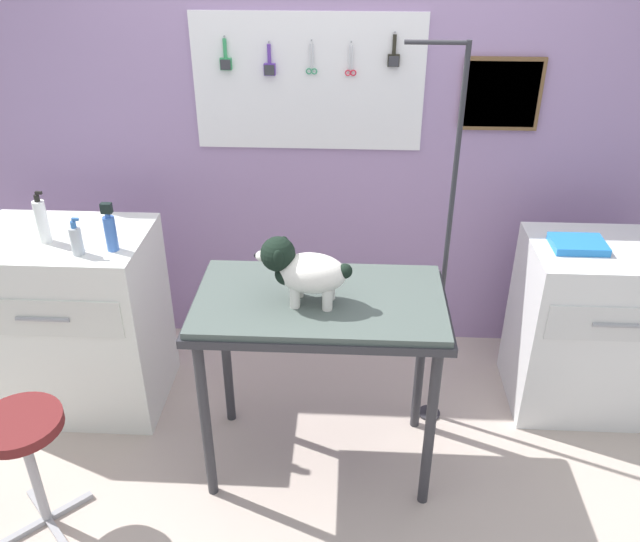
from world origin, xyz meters
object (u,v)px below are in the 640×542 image
(counter_left, at_px, (76,321))
(grooming_arm, at_px, (443,267))
(stool, at_px, (24,440))
(grooming_table, at_px, (320,317))
(cabinet_right, at_px, (588,327))
(dog, at_px, (302,269))
(spray_bottle_short, at_px, (42,221))

(counter_left, bearing_deg, grooming_arm, -1.77)
(grooming_arm, distance_m, stool, 1.86)
(counter_left, height_order, stool, counter_left)
(grooming_arm, bearing_deg, grooming_table, -149.24)
(cabinet_right, xyz_separation_m, stool, (-2.42, -0.92, 0.01))
(grooming_arm, bearing_deg, stool, -155.69)
(dog, distance_m, stool, 1.26)
(grooming_table, xyz_separation_m, grooming_arm, (0.53, 0.32, 0.07))
(grooming_arm, xyz_separation_m, dog, (-0.60, -0.35, 0.17))
(cabinet_right, bearing_deg, counter_left, -177.29)
(grooming_arm, relative_size, dog, 4.74)
(grooming_table, bearing_deg, spray_bottle_short, 165.82)
(counter_left, distance_m, cabinet_right, 2.52)
(grooming_table, height_order, stool, grooming_table)
(dog, bearing_deg, counter_left, 160.52)
(dog, relative_size, spray_bottle_short, 1.58)
(stool, distance_m, spray_bottle_short, 0.95)
(grooming_table, distance_m, dog, 0.25)
(counter_left, xyz_separation_m, cabinet_right, (2.52, 0.12, -0.03))
(cabinet_right, bearing_deg, grooming_table, -159.36)
(cabinet_right, relative_size, spray_bottle_short, 3.65)
(grooming_table, bearing_deg, stool, -158.99)
(grooming_table, relative_size, grooming_arm, 0.57)
(counter_left, bearing_deg, stool, -82.90)
(grooming_table, xyz_separation_m, cabinet_right, (1.30, 0.49, -0.34))
(counter_left, height_order, spray_bottle_short, spray_bottle_short)
(grooming_arm, distance_m, cabinet_right, 0.89)
(cabinet_right, distance_m, spray_bottle_short, 2.62)
(stool, xyz_separation_m, spray_bottle_short, (-0.13, 0.75, 0.58))
(dog, relative_size, stool, 0.68)
(dog, distance_m, spray_bottle_short, 1.23)
(grooming_arm, height_order, spray_bottle_short, grooming_arm)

